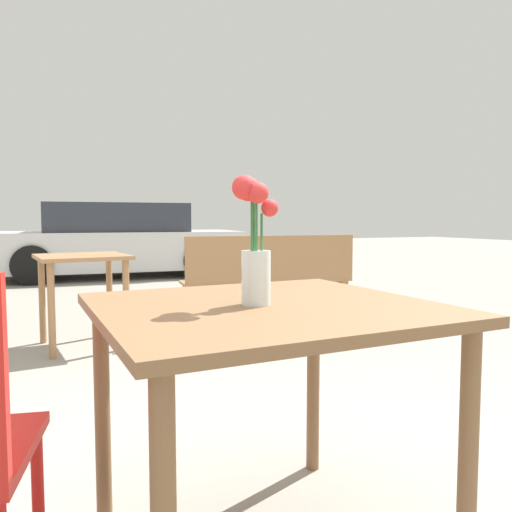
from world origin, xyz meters
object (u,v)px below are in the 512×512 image
at_px(table_back, 82,273).
at_px(parked_car, 117,242).
at_px(table_front, 265,338).
at_px(flower_vase, 254,247).
at_px(bench_near, 269,280).

relative_size(table_back, parked_car, 0.17).
relative_size(table_front, flower_vase, 2.61).
xyz_separation_m(bench_near, parked_car, (-0.53, 4.95, 0.14)).
bearing_deg(bench_near, flower_vase, -116.97).
relative_size(bench_near, table_back, 2.18).
bearing_deg(parked_car, bench_near, -83.90).
height_order(flower_vase, table_back, flower_vase).
relative_size(bench_near, parked_car, 0.36).
bearing_deg(table_front, bench_near, 63.59).
bearing_deg(table_back, parked_car, 78.02).
bearing_deg(flower_vase, table_back, 94.03).
relative_size(table_front, bench_near, 0.60).
xyz_separation_m(bench_near, table_back, (-1.56, 0.12, 0.12)).
height_order(flower_vase, bench_near, flower_vase).
bearing_deg(bench_near, parked_car, 96.10).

